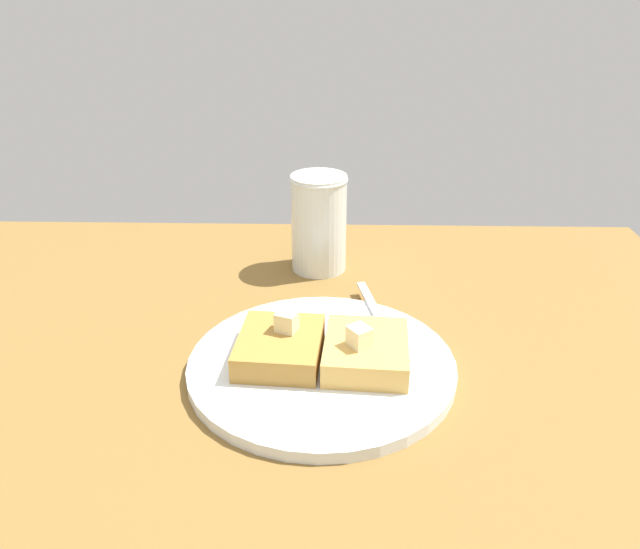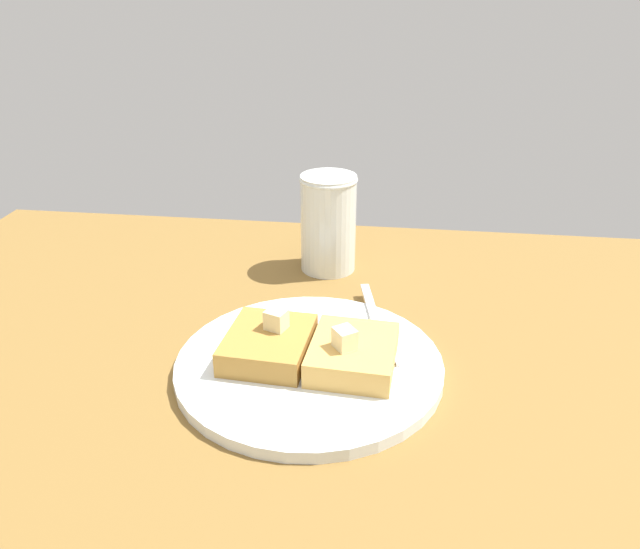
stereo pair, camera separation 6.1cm
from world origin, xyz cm
name	(u,v)px [view 2 (the right image)]	position (x,y,z in cm)	size (l,w,h in cm)	color
table_surface	(242,454)	(0.00, 0.00, 1.01)	(94.87, 94.87, 2.02)	brown
plate	(309,364)	(3.84, 10.60, 2.66)	(24.68, 24.68, 1.14)	white
toast_slice_left	(266,344)	(-0.21, 10.90, 4.36)	(7.52, 8.83, 2.39)	#AA7935
toast_slice_middle	(353,354)	(7.89, 10.31, 4.36)	(7.52, 8.83, 2.39)	gold
butter_pat_primary	(276,320)	(0.60, 11.89, 6.48)	(1.86, 1.68, 1.86)	beige
butter_pat_secondary	(345,338)	(7.18, 9.47, 6.48)	(1.86, 1.68, 1.86)	beige
fork	(377,326)	(9.77, 17.09, 3.34)	(4.61, 15.96, 0.36)	silver
syrup_jar	(328,228)	(3.00, 32.78, 7.40)	(6.92, 6.92, 11.91)	#572D0C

